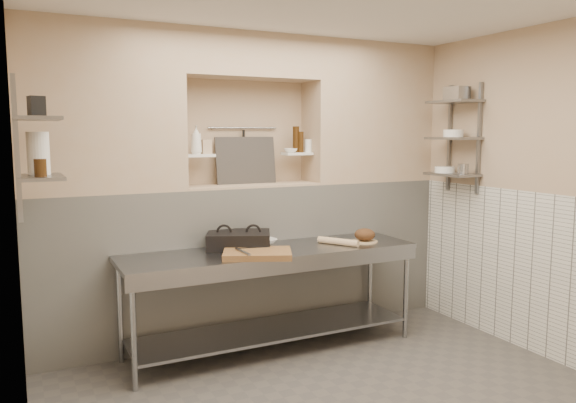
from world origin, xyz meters
TOP-DOWN VIEW (x-y plane):
  - wall_left at (-2.05, 0.00)m, footprint 0.10×3.90m
  - wall_right at (2.05, 0.00)m, footprint 0.10×3.90m
  - wall_back at (0.00, 2.00)m, footprint 4.00×0.10m
  - backwall_lower at (0.00, 1.75)m, footprint 4.00×0.40m
  - alcove_sill at (0.00, 1.75)m, footprint 1.30×0.40m
  - backwall_pillar_left at (-1.33, 1.75)m, footprint 1.35×0.40m
  - backwall_pillar_right at (1.33, 1.75)m, footprint 1.35×0.40m
  - backwall_header at (0.00, 1.75)m, footprint 1.30×0.40m
  - wainscot_left at (-1.99, 0.00)m, footprint 0.02×3.90m
  - wainscot_right at (1.99, 0.00)m, footprint 0.02×3.90m
  - alcove_shelf_left at (-0.50, 1.75)m, footprint 0.28×0.16m
  - alcove_shelf_right at (0.50, 1.75)m, footprint 0.28×0.16m
  - utensil_rail at (0.00, 1.92)m, footprint 0.70×0.02m
  - hanging_steel at (0.00, 1.90)m, footprint 0.02×0.02m
  - splash_panel at (0.00, 1.85)m, footprint 0.60×0.08m
  - shelf_rail_left_a at (-1.98, 1.25)m, footprint 0.03×0.03m
  - shelf_rail_left_b at (-1.98, 0.85)m, footprint 0.03×0.03m
  - wall_shelf_left_lower at (-1.84, 1.05)m, footprint 0.30×0.50m
  - wall_shelf_left_upper at (-1.84, 1.05)m, footprint 0.30×0.50m
  - shelf_rail_right_a at (1.98, 1.25)m, footprint 0.03×0.03m
  - shelf_rail_right_b at (1.98, 0.85)m, footprint 0.03×0.03m
  - wall_shelf_right_lower at (1.84, 1.05)m, footprint 0.30×0.50m
  - wall_shelf_right_mid at (1.84, 1.05)m, footprint 0.30×0.50m
  - wall_shelf_right_upper at (1.84, 1.05)m, footprint 0.30×0.50m
  - prep_table at (-0.03, 1.18)m, footprint 2.60×0.70m
  - panini_press at (-0.27, 1.36)m, footprint 0.65×0.57m
  - cutting_board at (-0.25, 0.99)m, footprint 0.66×0.57m
  - knife_blade at (-0.24, 1.11)m, footprint 0.28×0.09m
  - tongs at (-0.39, 0.97)m, footprint 0.03×0.26m
  - mixing_bowl at (-0.00, 1.43)m, footprint 0.26×0.26m
  - rolling_pin at (0.59, 1.11)m, footprint 0.26×0.37m
  - bread_board at (0.88, 1.11)m, footprint 0.24×0.24m
  - bread_loaf at (0.88, 1.11)m, footprint 0.19×0.19m
  - bottle_soap at (-0.52, 1.73)m, footprint 0.11×0.12m
  - jar_alcove at (-0.41, 1.78)m, footprint 0.09×0.09m
  - bowl_alcove at (0.43, 1.75)m, footprint 0.13×0.13m
  - condiment_a at (0.53, 1.73)m, footprint 0.06×0.06m
  - condiment_b at (0.49, 1.76)m, footprint 0.06×0.06m
  - condiment_c at (0.62, 1.74)m, footprint 0.07×0.07m
  - jug_left at (-1.84, 1.13)m, footprint 0.15×0.15m
  - jar_left at (-1.84, 0.92)m, footprint 0.08×0.08m
  - box_left_upper at (-1.84, 1.01)m, footprint 0.12×0.12m
  - bowl_right at (1.84, 1.15)m, footprint 0.20×0.20m
  - canister_right at (1.84, 0.90)m, footprint 0.10×0.10m
  - bowl_right_mid at (1.84, 1.05)m, footprint 0.19×0.19m
  - basket_right at (1.84, 1.02)m, footprint 0.18×0.21m

SIDE VIEW (x-z plane):
  - prep_table at x=-0.03m, z-range 0.19..1.09m
  - backwall_lower at x=0.00m, z-range 0.00..1.40m
  - wainscot_left at x=-1.99m, z-range 0.00..1.40m
  - wainscot_right at x=1.99m, z-range 0.00..1.40m
  - bread_board at x=0.88m, z-range 0.90..0.91m
  - cutting_board at x=-0.25m, z-range 0.90..0.95m
  - mixing_bowl at x=0.00m, z-range 0.90..0.95m
  - rolling_pin at x=0.59m, z-range 0.90..0.96m
  - knife_blade at x=-0.24m, z-range 0.95..0.95m
  - tongs at x=-0.39m, z-range 0.95..0.97m
  - bread_loaf at x=0.88m, z-range 0.91..1.03m
  - panini_press at x=-0.27m, z-range 0.90..1.05m
  - wall_left at x=-2.05m, z-range 0.00..2.80m
  - wall_right at x=2.05m, z-range 0.00..2.80m
  - wall_back at x=0.00m, z-range 0.00..2.80m
  - alcove_sill at x=0.00m, z-range 1.40..1.42m
  - wall_shelf_right_lower at x=1.84m, z-range 1.49..1.51m
  - bowl_right at x=1.84m, z-range 1.51..1.57m
  - canister_right at x=1.84m, z-range 1.51..1.61m
  - wall_shelf_left_lower at x=-1.84m, z-range 1.59..1.61m
  - splash_panel at x=0.00m, z-range 1.42..1.86m
  - jar_left at x=-1.84m, z-range 1.61..1.73m
  - alcove_shelf_left at x=-0.50m, z-range 1.69..1.71m
  - alcove_shelf_right at x=0.50m, z-range 1.69..1.71m
  - bowl_alcove at x=0.43m, z-range 1.71..1.75m
  - jug_left at x=-1.84m, z-range 1.61..1.91m
  - condiment_c at x=0.62m, z-range 1.71..1.84m
  - jar_alcove at x=-0.41m, z-range 1.71..1.84m
  - hanging_steel at x=0.00m, z-range 1.63..1.93m
  - shelf_rail_left_a at x=-1.98m, z-range 1.33..2.27m
  - shelf_rail_left_b at x=-1.98m, z-range 1.33..2.27m
  - condiment_a at x=0.53m, z-range 1.71..1.91m
  - condiment_b at x=0.49m, z-range 1.71..1.96m
  - bottle_soap at x=-0.52m, z-range 1.71..1.97m
  - shelf_rail_right_a at x=1.98m, z-range 1.33..2.38m
  - shelf_rail_right_b at x=1.98m, z-range 1.33..2.38m
  - wall_shelf_right_mid at x=1.84m, z-range 1.84..1.86m
  - bowl_right_mid at x=1.84m, z-range 1.86..1.93m
  - utensil_rail at x=0.00m, z-range 1.94..1.96m
  - wall_shelf_left_upper at x=-1.84m, z-range 1.99..2.01m
  - box_left_upper at x=-1.84m, z-range 2.01..2.15m
  - backwall_pillar_left at x=-1.33m, z-range 1.40..2.80m
  - backwall_pillar_right at x=1.33m, z-range 1.40..2.80m
  - wall_shelf_right_upper at x=1.84m, z-range 2.19..2.21m
  - basket_right at x=1.84m, z-range 2.21..2.34m
  - backwall_header at x=0.00m, z-range 2.40..2.80m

